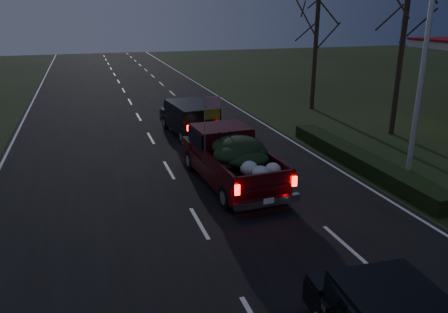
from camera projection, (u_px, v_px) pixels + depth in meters
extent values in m
plane|color=black|center=(199.00, 223.00, 13.60)|extent=(120.00, 120.00, 0.00)
cube|color=black|center=(199.00, 223.00, 13.60)|extent=(14.00, 120.00, 0.02)
cube|color=black|center=(360.00, 160.00, 18.46)|extent=(1.00, 10.00, 0.60)
cylinder|color=silver|center=(424.00, 60.00, 16.71)|extent=(0.20, 0.20, 9.00)
cylinder|color=black|center=(401.00, 53.00, 22.17)|extent=(0.28, 0.28, 8.50)
cylinder|color=black|center=(315.00, 56.00, 28.44)|extent=(0.28, 0.28, 7.00)
cube|color=#3F080C|center=(230.00, 167.00, 16.59)|extent=(2.57, 5.71, 0.61)
cube|color=#3F080C|center=(221.00, 139.00, 17.22)|extent=(2.17, 1.91, 1.00)
cube|color=black|center=(221.00, 136.00, 17.18)|extent=(2.28, 1.81, 0.61)
cube|color=#3F080C|center=(246.00, 171.00, 15.20)|extent=(2.25, 3.25, 0.07)
ellipsoid|color=black|center=(241.00, 152.00, 15.56)|extent=(1.91, 2.12, 0.67)
cylinder|color=gray|center=(205.00, 128.00, 15.73)|extent=(0.03, 0.03, 2.23)
cube|color=red|center=(212.00, 102.00, 15.54)|extent=(0.58, 0.06, 0.38)
cube|color=gold|center=(212.00, 114.00, 15.68)|extent=(0.58, 0.06, 0.38)
cube|color=black|center=(190.00, 123.00, 23.26)|extent=(2.47, 5.00, 0.60)
cube|color=black|center=(191.00, 111.00, 22.82)|extent=(2.22, 3.68, 0.80)
cube|color=black|center=(191.00, 110.00, 22.80)|extent=(2.31, 3.59, 0.48)
cube|color=black|center=(326.00, 308.00, 8.06)|extent=(0.10, 0.21, 0.15)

